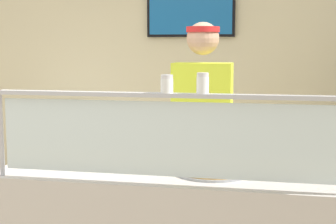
% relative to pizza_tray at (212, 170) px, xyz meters
% --- Properties ---
extents(shop_rear_unit, '(6.42, 0.13, 2.70)m').
position_rel_pizza_tray_xyz_m(shop_rear_unit, '(-0.14, 2.37, 0.39)').
color(shop_rear_unit, beige).
rests_on(shop_rear_unit, ground).
extents(sneeze_guard, '(1.85, 0.06, 0.44)m').
position_rel_pizza_tray_xyz_m(sneeze_guard, '(-0.13, -0.27, 0.26)').
color(sneeze_guard, '#B2B5BC').
rests_on(sneeze_guard, serving_counter).
extents(pizza_tray, '(0.41, 0.41, 0.04)m').
position_rel_pizza_tray_xyz_m(pizza_tray, '(0.00, 0.00, 0.00)').
color(pizza_tray, '#9EA0A8').
rests_on(pizza_tray, serving_counter).
extents(pizza_server, '(0.10, 0.29, 0.01)m').
position_rel_pizza_tray_xyz_m(pizza_server, '(0.00, -0.02, 0.02)').
color(pizza_server, '#ADAFB7').
rests_on(pizza_server, pizza_tray).
extents(parmesan_shaker, '(0.06, 0.06, 0.09)m').
position_rel_pizza_tray_xyz_m(parmesan_shaker, '(-0.19, -0.27, 0.46)').
color(parmesan_shaker, white).
rests_on(parmesan_shaker, sneeze_guard).
extents(pepper_flake_shaker, '(0.06, 0.06, 0.10)m').
position_rel_pizza_tray_xyz_m(pepper_flake_shaker, '(-0.02, -0.27, 0.46)').
color(pepper_flake_shaker, white).
rests_on(pepper_flake_shaker, sneeze_guard).
extents(worker_figure, '(0.41, 0.50, 1.76)m').
position_rel_pizza_tray_xyz_m(worker_figure, '(-0.14, 0.67, 0.04)').
color(worker_figure, '#23232D').
rests_on(worker_figure, ground).
extents(prep_shelf, '(0.70, 0.55, 0.82)m').
position_rel_pizza_tray_xyz_m(prep_shelf, '(-1.69, 1.88, -0.56)').
color(prep_shelf, '#B7BABF').
rests_on(prep_shelf, ground).
extents(pizza_box_stack, '(0.47, 0.45, 0.18)m').
position_rel_pizza_tray_xyz_m(pizza_box_stack, '(-1.69, 1.88, -0.06)').
color(pizza_box_stack, silver).
rests_on(pizza_box_stack, prep_shelf).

